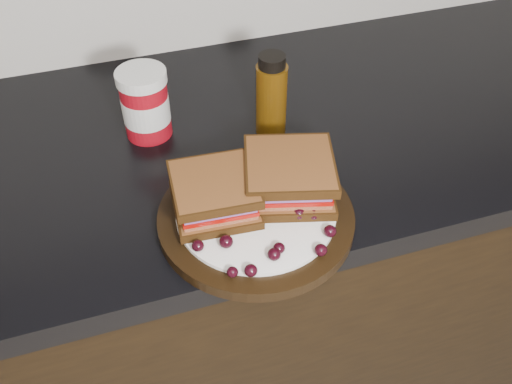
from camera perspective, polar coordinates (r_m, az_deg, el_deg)
base_cabinets at (r=1.33m, az=1.13°, el=-9.77°), size 3.96×0.58×0.86m
countertop at (r=1.00m, az=1.48°, el=5.69°), size 3.98×0.60×0.04m
plate at (r=0.81m, az=0.00°, el=-2.59°), size 0.28×0.28×0.02m
sandwich_left at (r=0.79m, az=-4.17°, el=-0.22°), size 0.12×0.12×0.05m
sandwich_right at (r=0.81m, az=3.35°, el=1.54°), size 0.15×0.15×0.06m
grape_0 at (r=0.75m, az=-5.83°, el=-5.37°), size 0.02×0.02×0.02m
grape_1 at (r=0.75m, az=-3.01°, el=-4.97°), size 0.02×0.02×0.02m
grape_2 at (r=0.72m, az=-2.37°, el=-8.00°), size 0.02×0.02×0.01m
grape_3 at (r=0.72m, az=-0.52°, el=-7.85°), size 0.02×0.02×0.02m
grape_4 at (r=0.74m, az=1.83°, el=-6.24°), size 0.02×0.02×0.02m
grape_5 at (r=0.75m, az=2.32°, el=-5.63°), size 0.02×0.02×0.01m
grape_6 at (r=0.75m, az=6.49°, el=-5.79°), size 0.02×0.02×0.02m
grape_7 at (r=0.77m, az=7.42°, el=-3.91°), size 0.02×0.02×0.02m
grape_8 at (r=0.79m, az=5.77°, el=-2.22°), size 0.02×0.02×0.02m
grape_9 at (r=0.79m, az=4.30°, el=-2.10°), size 0.02×0.02×0.02m
grape_10 at (r=0.83m, az=4.48°, el=0.81°), size 0.02×0.02×0.02m
grape_11 at (r=0.83m, az=2.83°, el=0.52°), size 0.02×0.02×0.02m
grape_12 at (r=0.84m, az=2.35°, el=1.43°), size 0.02×0.02×0.02m
grape_13 at (r=0.83m, az=-5.44°, el=0.26°), size 0.02×0.02×0.01m
grape_14 at (r=0.80m, az=-6.09°, el=-1.88°), size 0.02×0.02×0.02m
grape_15 at (r=0.78m, az=-3.97°, el=-2.62°), size 0.02×0.02×0.02m
grape_16 at (r=0.82m, az=-5.20°, el=-0.08°), size 0.02×0.02×0.02m
grape_17 at (r=0.81m, az=-4.33°, el=-0.70°), size 0.02×0.02×0.02m
grape_18 at (r=0.78m, az=-6.52°, el=-2.94°), size 0.02×0.02×0.02m
condiment_jar at (r=0.96m, az=-11.02°, el=8.66°), size 0.10×0.10×0.12m
oil_bottle at (r=0.94m, az=1.54°, el=9.69°), size 0.06×0.06×0.14m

